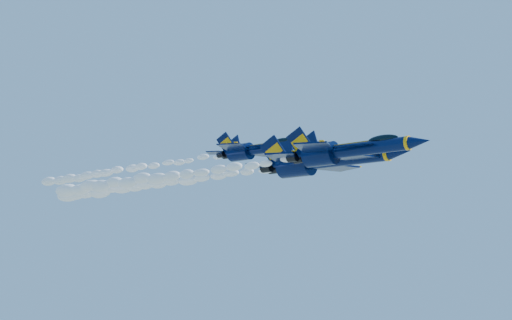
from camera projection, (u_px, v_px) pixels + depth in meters
The scene contains 6 objects.
jet_lead at pixel (347, 150), 75.91m from camera, with size 16.70×13.70×6.21m.
smoke_trail_jet_lead at pixel (159, 177), 93.07m from camera, with size 42.47×1.86×1.67m, color white.
jet_second at pixel (324, 160), 85.13m from camera, with size 19.99×16.40×7.43m.
smoke_trail_jet_second at pixel (150, 184), 103.13m from camera, with size 42.47×2.23×2.00m, color white.
jet_third at pixel (258, 149), 98.62m from camera, with size 15.70×12.88×5.84m.
smoke_trail_jet_third at pixel (122, 170), 115.52m from camera, with size 42.47×1.75×1.57m, color white.
Camera 1 is at (56.53, -74.11, 136.79)m, focal length 50.00 mm.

